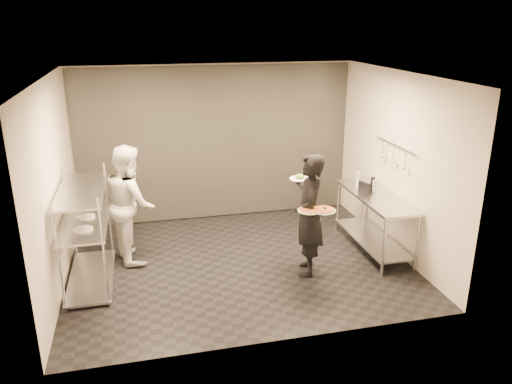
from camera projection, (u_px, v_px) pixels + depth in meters
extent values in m
cube|color=black|center=(240.00, 263.00, 7.59)|extent=(5.00, 4.00, 0.00)
cube|color=silver|center=(237.00, 75.00, 6.67)|extent=(5.00, 4.00, 0.00)
cube|color=beige|center=(216.00, 143.00, 8.97)|extent=(5.00, 0.00, 2.80)
cube|color=beige|center=(276.00, 230.00, 5.29)|extent=(5.00, 0.00, 2.80)
cube|color=beige|center=(53.00, 188.00, 6.58)|extent=(0.00, 4.00, 2.80)
cube|color=beige|center=(397.00, 164.00, 7.68)|extent=(0.00, 4.00, 2.80)
cube|color=silver|center=(216.00, 144.00, 8.94)|extent=(4.90, 0.04, 2.74)
cylinder|color=silver|center=(58.00, 258.00, 6.10)|extent=(0.04, 0.04, 1.50)
cylinder|color=silver|center=(72.00, 213.00, 7.52)|extent=(0.04, 0.04, 1.50)
cylinder|color=silver|center=(104.00, 253.00, 6.22)|extent=(0.04, 0.04, 1.50)
cylinder|color=silver|center=(109.00, 210.00, 7.64)|extent=(0.04, 0.04, 1.50)
cube|color=#AAAEB4|center=(92.00, 276.00, 7.10)|extent=(0.60, 1.60, 0.03)
cube|color=#AAAEB4|center=(85.00, 221.00, 6.82)|extent=(0.60, 1.60, 0.03)
cube|color=#AAAEB4|center=(81.00, 190.00, 6.67)|extent=(0.60, 1.60, 0.03)
cylinder|color=white|center=(83.00, 229.00, 6.49)|extent=(0.26, 0.26, 0.01)
cylinder|color=white|center=(85.00, 217.00, 6.90)|extent=(0.26, 0.26, 0.01)
cylinder|color=silver|center=(384.00, 247.00, 7.07)|extent=(0.04, 0.04, 0.90)
cylinder|color=silver|center=(337.00, 206.00, 8.65)|extent=(0.04, 0.04, 0.90)
cylinder|color=silver|center=(417.00, 244.00, 7.19)|extent=(0.04, 0.04, 0.90)
cylinder|color=silver|center=(365.00, 203.00, 8.77)|extent=(0.04, 0.04, 0.90)
cube|color=#AAAEB4|center=(372.00, 238.00, 8.01)|extent=(0.57, 1.71, 0.03)
cube|color=#AAAEB4|center=(376.00, 196.00, 7.77)|extent=(0.60, 1.80, 0.04)
cylinder|color=silver|center=(396.00, 145.00, 7.57)|extent=(0.02, 1.20, 0.02)
cylinder|color=silver|center=(405.00, 160.00, 7.28)|extent=(0.01, 0.01, 0.22)
sphere|color=silver|center=(404.00, 168.00, 7.33)|extent=(0.07, 0.07, 0.07)
cylinder|color=silver|center=(394.00, 154.00, 7.61)|extent=(0.01, 0.01, 0.22)
sphere|color=silver|center=(393.00, 162.00, 7.65)|extent=(0.07, 0.07, 0.07)
cylinder|color=silver|center=(383.00, 148.00, 7.93)|extent=(0.01, 0.01, 0.22)
sphere|color=silver|center=(382.00, 156.00, 7.97)|extent=(0.07, 0.07, 0.07)
imported|color=black|center=(309.00, 216.00, 7.04)|extent=(0.59, 0.74, 1.78)
imported|color=silver|center=(130.00, 203.00, 7.49)|extent=(0.85, 1.00, 1.79)
cylinder|color=white|center=(309.00, 210.00, 6.73)|extent=(0.32, 0.32, 0.01)
cylinder|color=#AD813E|center=(309.00, 210.00, 6.73)|extent=(0.28, 0.28, 0.02)
cylinder|color=#B42818|center=(309.00, 209.00, 6.72)|extent=(0.25, 0.25, 0.01)
sphere|color=#1F5A14|center=(309.00, 208.00, 6.72)|extent=(0.04, 0.04, 0.04)
cylinder|color=white|center=(324.00, 210.00, 6.79)|extent=(0.33, 0.33, 0.01)
cylinder|color=#AD813E|center=(324.00, 210.00, 6.78)|extent=(0.29, 0.29, 0.02)
cylinder|color=#B42818|center=(324.00, 209.00, 6.78)|extent=(0.26, 0.26, 0.01)
sphere|color=#1F5A14|center=(324.00, 208.00, 6.78)|extent=(0.04, 0.04, 0.04)
cylinder|color=white|center=(300.00, 179.00, 7.19)|extent=(0.29, 0.29, 0.01)
ellipsoid|color=#2C5B16|center=(300.00, 176.00, 7.18)|extent=(0.13, 0.13, 0.07)
cube|color=black|center=(364.00, 187.00, 7.87)|extent=(0.12, 0.23, 0.16)
cylinder|color=#98A699|center=(358.00, 179.00, 8.16)|extent=(0.07, 0.07, 0.24)
cylinder|color=#98A699|center=(374.00, 186.00, 7.86)|extent=(0.06, 0.06, 0.20)
cylinder|color=black|center=(373.00, 184.00, 7.91)|extent=(0.07, 0.07, 0.23)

